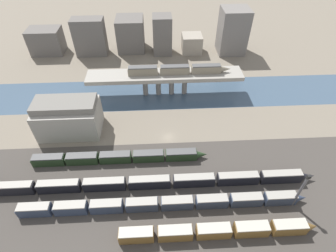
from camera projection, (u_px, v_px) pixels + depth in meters
name	position (u px, v px, depth m)	size (l,w,h in m)	color
ground_plane	(168.00, 137.00, 96.85)	(400.00, 400.00, 0.00)	#756B5B
railbed_yard	(172.00, 194.00, 79.34)	(280.00, 42.00, 0.01)	#423D38
river_water	(165.00, 93.00, 116.83)	(320.00, 22.81, 0.01)	#3D5166
bridge	(165.00, 77.00, 110.89)	(65.58, 9.79, 10.24)	gray
train_on_bridge	(178.00, 70.00, 108.87)	(42.98, 2.94, 3.56)	gray
train_yard_near	(218.00, 231.00, 68.97)	(52.84, 3.18, 3.81)	brown
train_yard_mid	(163.00, 204.00, 74.81)	(82.51, 2.85, 3.74)	#2D384C
train_yard_far	(131.00, 183.00, 79.77)	(112.76, 2.67, 3.95)	black
train_yard_outer	(120.00, 157.00, 87.58)	(58.14, 3.04, 3.52)	#23381E
warehouse_building	(69.00, 117.00, 95.36)	(22.12, 13.60, 13.62)	#9E998E
signal_tower	(300.00, 191.00, 71.70)	(1.00, 0.71, 14.10)	#4C4C51
city_block_far_left	(46.00, 41.00, 140.52)	(16.77, 11.48, 13.19)	#605B56
city_block_left	(90.00, 37.00, 137.35)	(16.25, 8.30, 19.13)	#605B56
city_block_center	(131.00, 34.00, 142.14)	(14.37, 14.54, 17.34)	#605B56
city_block_right	(162.00, 35.00, 137.99)	(9.81, 9.89, 20.06)	#605B56
city_block_far_right	(192.00, 43.00, 142.57)	(10.51, 10.27, 9.40)	gray
city_block_tall	(233.00, 31.00, 138.15)	(14.11, 13.42, 23.04)	slate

